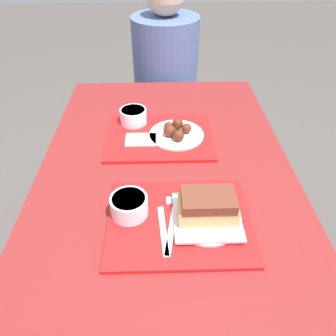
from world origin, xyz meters
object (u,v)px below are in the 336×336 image
Objects in this scene: wings_plate_far at (176,132)px; person_seated_across at (165,63)px; bowl_coleslaw_far at (133,115)px; tray_far at (159,136)px; tray_near at (179,221)px; bowl_coleslaw_near at (129,205)px; brisket_sandwich_plate at (207,210)px.

wings_plate_far is 0.28× the size of person_seated_across.
wings_plate_far is (0.16, -0.10, -0.02)m from bowl_coleslaw_far.
person_seated_across is (0.04, 0.72, 0.01)m from tray_far.
wings_plate_far is at bearing -4.81° from tray_far.
tray_near is 1.00× the size of tray_far.
bowl_coleslaw_far is 0.19m from wings_plate_far.
tray_far is 0.41m from bowl_coleslaw_near.
bowl_coleslaw_near is 1.12m from person_seated_across.
tray_far is 0.14m from bowl_coleslaw_far.
bowl_coleslaw_far is 0.64m from person_seated_across.
bowl_coleslaw_far is 0.14× the size of person_seated_across.
tray_near is 0.42m from wings_plate_far.
bowl_coleslaw_near reaches higher than tray_far.
tray_far is 0.45m from brisket_sandwich_plate.
bowl_coleslaw_near is at bearing -88.29° from bowl_coleslaw_far.
brisket_sandwich_plate is at bearing -85.59° from person_seated_across.
brisket_sandwich_plate is 0.94× the size of wings_plate_far.
bowl_coleslaw_far reaches higher than wings_plate_far.
bowl_coleslaw_near is 0.51× the size of wings_plate_far.
wings_plate_far is (-0.06, 0.42, -0.02)m from brisket_sandwich_plate.
person_seated_across reaches higher than wings_plate_far.
person_seated_across is (-0.09, 1.15, -0.03)m from brisket_sandwich_plate.
bowl_coleslaw_near is at bearing -102.26° from tray_far.
bowl_coleslaw_near is 0.55× the size of brisket_sandwich_plate.
brisket_sandwich_plate is 0.57m from bowl_coleslaw_far.
person_seated_across is at bearing 83.58° from bowl_coleslaw_near.
tray_near is at bearing -89.35° from person_seated_across.
person_seated_across reaches higher than tray_near.
bowl_coleslaw_near is 1.00× the size of bowl_coleslaw_far.
person_seated_across reaches higher than tray_far.
tray_far is 0.54× the size of person_seated_across.
person_seated_across is at bearing 90.65° from tray_near.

